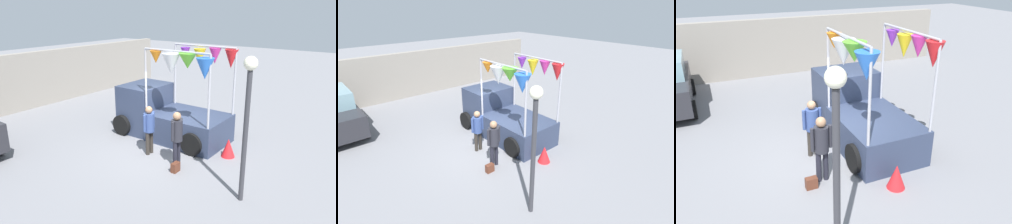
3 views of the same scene
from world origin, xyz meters
The scene contains 8 objects.
ground_plane centered at (0.00, 0.00, 0.00)m, with size 60.00×60.00×0.00m, color slate.
vendor_truck centered at (1.15, 0.65, 0.95)m, with size 2.43×4.10×3.31m.
person_customer centered at (-0.66, -1.04, 1.02)m, with size 0.53×0.34×1.69m.
person_vendor centered at (-0.48, 0.16, 0.96)m, with size 0.53×0.34×1.60m.
handbag centered at (-1.01, -1.24, 0.14)m, with size 0.28×0.16×0.28m, color #592D1E.
street_lamp centered at (-1.25, -3.37, 2.35)m, with size 0.32×0.32×3.55m.
brick_boundary_wall centered at (0.00, 7.93, 1.30)m, with size 18.00×0.36×2.60m, color gray.
folded_kite_bundle_crimson centered at (0.81, -2.01, 0.30)m, with size 0.44×0.44×0.60m, color red.
Camera 1 is at (-8.03, -6.08, 4.55)m, focal length 35.00 mm.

